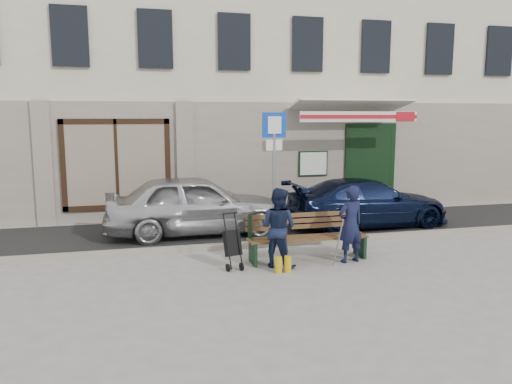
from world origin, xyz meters
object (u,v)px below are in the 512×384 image
object	(u,v)px
car_silver	(196,204)
woman	(278,228)
bench	(305,237)
car_navy	(367,203)
man	(350,224)
stroller	(232,244)
parking_sign	(274,156)

from	to	relation	value
car_silver	woman	xyz separation A→B (m)	(1.18, -2.96, 0.03)
car_silver	bench	size ratio (longest dim) A/B	1.79
car_navy	woman	size ratio (longest dim) A/B	2.80
car_silver	man	distance (m)	3.99
woman	man	bearing A→B (deg)	-138.20
stroller	woman	bearing A→B (deg)	-24.54
car_navy	man	world-z (taller)	man
car_navy	parking_sign	size ratio (longest dim) A/B	1.46
man	woman	distance (m)	1.45
stroller	parking_sign	bearing A→B (deg)	34.28
bench	man	size ratio (longest dim) A/B	1.60
parking_sign	car_silver	bearing A→B (deg)	135.55
car_navy	bench	size ratio (longest dim) A/B	1.77
woman	stroller	size ratio (longest dim) A/B	1.46
parking_sign	man	distance (m)	2.33
car_navy	stroller	distance (m)	4.88
woman	stroller	bearing A→B (deg)	35.50
man	woman	bearing A→B (deg)	-15.07
car_navy	parking_sign	bearing A→B (deg)	109.72
car_silver	woman	distance (m)	3.19
parking_sign	stroller	bearing A→B (deg)	-132.99
man	stroller	xyz separation A→B (m)	(-2.30, 0.17, -0.29)
bench	stroller	world-z (taller)	stroller
car_navy	man	size ratio (longest dim) A/B	2.82
stroller	car_silver	bearing A→B (deg)	80.12
parking_sign	stroller	xyz separation A→B (m)	(-1.23, -1.50, -1.51)
parking_sign	woman	bearing A→B (deg)	-106.86
parking_sign	woman	distance (m)	2.06
bench	woman	bearing A→B (deg)	-155.73
bench	stroller	distance (m)	1.51
car_navy	man	bearing A→B (deg)	145.28
car_silver	bench	xyz separation A→B (m)	(1.83, -2.67, -0.27)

